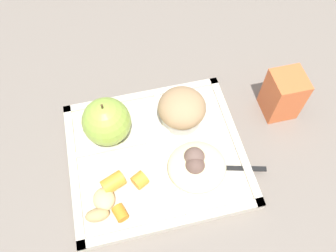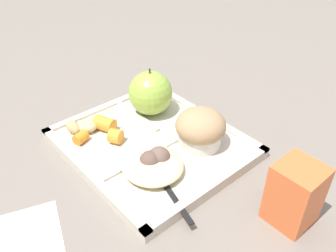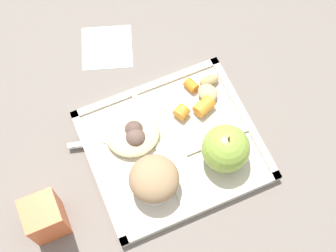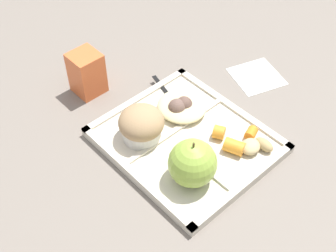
% 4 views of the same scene
% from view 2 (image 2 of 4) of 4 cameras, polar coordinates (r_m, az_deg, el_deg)
% --- Properties ---
extents(ground, '(6.00, 6.00, 0.00)m').
position_cam_2_polar(ground, '(0.64, -2.60, -3.41)').
color(ground, slate).
extents(lunch_tray, '(0.31, 0.27, 0.02)m').
position_cam_2_polar(lunch_tray, '(0.63, -2.62, -2.85)').
color(lunch_tray, beige).
rests_on(lunch_tray, ground).
extents(green_apple, '(0.08, 0.08, 0.09)m').
position_cam_2_polar(green_apple, '(0.68, -2.83, 5.29)').
color(green_apple, '#93B742').
rests_on(green_apple, lunch_tray).
extents(bran_muffin, '(0.09, 0.09, 0.07)m').
position_cam_2_polar(bran_muffin, '(0.60, 5.21, -0.41)').
color(bran_muffin, silver).
rests_on(bran_muffin, lunch_tray).
extents(carrot_slice_large, '(0.04, 0.04, 0.03)m').
position_cam_2_polar(carrot_slice_large, '(0.66, -10.09, 0.35)').
color(carrot_slice_large, orange).
rests_on(carrot_slice_large, lunch_tray).
extents(carrot_slice_edge, '(0.03, 0.03, 0.02)m').
position_cam_2_polar(carrot_slice_edge, '(0.64, -13.81, -1.81)').
color(carrot_slice_edge, orange).
rests_on(carrot_slice_edge, lunch_tray).
extents(carrot_slice_center, '(0.03, 0.03, 0.03)m').
position_cam_2_polar(carrot_slice_center, '(0.62, -8.38, -1.64)').
color(carrot_slice_center, orange).
rests_on(carrot_slice_center, lunch_tray).
extents(potato_chunk_wedge, '(0.04, 0.02, 0.02)m').
position_cam_2_polar(potato_chunk_wedge, '(0.67, -14.96, -0.17)').
color(potato_chunk_wedge, tan).
rests_on(potato_chunk_wedge, lunch_tray).
extents(potato_chunk_golden, '(0.04, 0.05, 0.02)m').
position_cam_2_polar(potato_chunk_golden, '(0.66, -12.66, 0.09)').
color(potato_chunk_golden, tan).
rests_on(potato_chunk_golden, lunch_tray).
extents(egg_noodle_pile, '(0.10, 0.10, 0.02)m').
position_cam_2_polar(egg_noodle_pile, '(0.56, -2.48, -6.26)').
color(egg_noodle_pile, beige).
rests_on(egg_noodle_pile, lunch_tray).
extents(meatball_back, '(0.04, 0.04, 0.04)m').
position_cam_2_polar(meatball_back, '(0.56, -2.87, -5.68)').
color(meatball_back, brown).
rests_on(meatball_back, lunch_tray).
extents(meatball_side, '(0.04, 0.04, 0.04)m').
position_cam_2_polar(meatball_side, '(0.56, -1.43, -5.09)').
color(meatball_side, brown).
rests_on(meatball_side, lunch_tray).
extents(plastic_fork, '(0.15, 0.05, 0.00)m').
position_cam_2_polar(plastic_fork, '(0.55, -0.75, -8.99)').
color(plastic_fork, black).
rests_on(plastic_fork, lunch_tray).
extents(milk_carton, '(0.06, 0.06, 0.09)m').
position_cam_2_polar(milk_carton, '(0.52, 19.65, -10.26)').
color(milk_carton, orange).
rests_on(milk_carton, ground).
extents(paper_napkin, '(0.13, 0.13, 0.00)m').
position_cam_2_polar(paper_napkin, '(0.54, -22.36, -16.20)').
color(paper_napkin, white).
rests_on(paper_napkin, ground).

